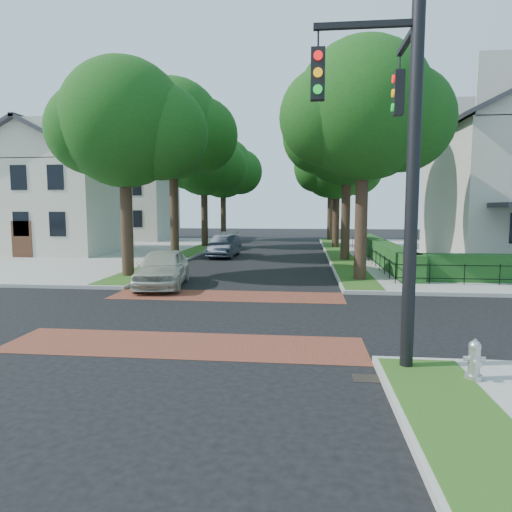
# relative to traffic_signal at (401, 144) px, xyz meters

# --- Properties ---
(ground) EXTENTS (120.00, 120.00, 0.00)m
(ground) POSITION_rel_traffic_signal_xyz_m (-4.89, 4.41, -4.71)
(ground) COLOR black
(ground) RESTS_ON ground
(sidewalk_nw) EXTENTS (30.00, 30.00, 0.15)m
(sidewalk_nw) POSITION_rel_traffic_signal_xyz_m (-24.39, 23.41, -4.63)
(sidewalk_nw) COLOR gray
(sidewalk_nw) RESTS_ON ground
(crosswalk_far) EXTENTS (9.00, 2.20, 0.01)m
(crosswalk_far) POSITION_rel_traffic_signal_xyz_m (-4.89, 7.61, -4.70)
(crosswalk_far) COLOR brown
(crosswalk_far) RESTS_ON ground
(crosswalk_near) EXTENTS (9.00, 2.20, 0.01)m
(crosswalk_near) POSITION_rel_traffic_signal_xyz_m (-4.89, 1.21, -4.70)
(crosswalk_near) COLOR brown
(crosswalk_near) RESTS_ON ground
(storm_drain) EXTENTS (0.65, 0.45, 0.01)m
(storm_drain) POSITION_rel_traffic_signal_xyz_m (-0.59, -0.59, -4.70)
(storm_drain) COLOR black
(storm_drain) RESTS_ON ground
(grass_strip_ne) EXTENTS (1.60, 29.80, 0.02)m
(grass_strip_ne) POSITION_rel_traffic_signal_xyz_m (0.51, 23.51, -4.55)
(grass_strip_ne) COLOR #264C15
(grass_strip_ne) RESTS_ON sidewalk_ne
(grass_strip_nw) EXTENTS (1.60, 29.80, 0.02)m
(grass_strip_nw) POSITION_rel_traffic_signal_xyz_m (-10.29, 23.51, -4.55)
(grass_strip_nw) COLOR #264C15
(grass_strip_nw) RESTS_ON sidewalk_nw
(tree_right_near) EXTENTS (7.75, 6.67, 10.66)m
(tree_right_near) POSITION_rel_traffic_signal_xyz_m (0.72, 11.65, 2.92)
(tree_right_near) COLOR black
(tree_right_near) RESTS_ON sidewalk_ne
(tree_right_mid) EXTENTS (8.25, 7.09, 11.22)m
(tree_right_mid) POSITION_rel_traffic_signal_xyz_m (0.72, 19.66, 3.28)
(tree_right_mid) COLOR black
(tree_right_mid) RESTS_ON sidewalk_ne
(tree_right_far) EXTENTS (7.25, 6.23, 9.74)m
(tree_right_far) POSITION_rel_traffic_signal_xyz_m (0.71, 28.64, 2.20)
(tree_right_far) COLOR black
(tree_right_far) RESTS_ON sidewalk_ne
(tree_right_back) EXTENTS (7.50, 6.45, 10.20)m
(tree_right_back) POSITION_rel_traffic_signal_xyz_m (0.72, 37.64, 2.56)
(tree_right_back) COLOR black
(tree_right_back) RESTS_ON sidewalk_ne
(tree_left_near) EXTENTS (7.50, 6.45, 10.20)m
(tree_left_near) POSITION_rel_traffic_signal_xyz_m (-10.28, 11.64, 2.56)
(tree_left_near) COLOR black
(tree_left_near) RESTS_ON sidewalk_nw
(tree_left_mid) EXTENTS (8.00, 6.88, 11.48)m
(tree_left_mid) POSITION_rel_traffic_signal_xyz_m (-10.28, 19.66, 3.64)
(tree_left_mid) COLOR black
(tree_left_mid) RESTS_ON sidewalk_nw
(tree_left_far) EXTENTS (7.00, 6.02, 9.86)m
(tree_left_far) POSITION_rel_traffic_signal_xyz_m (-10.29, 28.63, 2.41)
(tree_left_far) COLOR black
(tree_left_far) RESTS_ON sidewalk_nw
(tree_left_back) EXTENTS (7.75, 6.66, 10.44)m
(tree_left_back) POSITION_rel_traffic_signal_xyz_m (-10.28, 37.65, 2.70)
(tree_left_back) COLOR black
(tree_left_back) RESTS_ON sidewalk_nw
(hedge_main_road) EXTENTS (1.00, 18.00, 1.20)m
(hedge_main_road) POSITION_rel_traffic_signal_xyz_m (2.81, 19.41, -3.96)
(hedge_main_road) COLOR #143B15
(hedge_main_road) RESTS_ON sidewalk_ne
(fence_main_road) EXTENTS (0.06, 18.00, 0.90)m
(fence_main_road) POSITION_rel_traffic_signal_xyz_m (2.01, 19.41, -4.11)
(fence_main_road) COLOR black
(fence_main_road) RESTS_ON sidewalk_ne
(house_left_near) EXTENTS (10.00, 9.00, 10.14)m
(house_left_near) POSITION_rel_traffic_signal_xyz_m (-20.38, 22.41, 0.33)
(house_left_near) COLOR beige
(house_left_near) RESTS_ON sidewalk_nw
(house_left_far) EXTENTS (10.00, 9.00, 10.14)m
(house_left_far) POSITION_rel_traffic_signal_xyz_m (-20.38, 36.41, 0.33)
(house_left_far) COLOR beige
(house_left_far) RESTS_ON sidewalk_nw
(traffic_signal) EXTENTS (2.17, 2.00, 8.00)m
(traffic_signal) POSITION_rel_traffic_signal_xyz_m (0.00, 0.00, 0.00)
(traffic_signal) COLOR black
(traffic_signal) RESTS_ON sidewalk_se
(parked_car_front) EXTENTS (2.58, 5.04, 1.64)m
(parked_car_front) POSITION_rel_traffic_signal_xyz_m (-8.03, 9.41, -3.89)
(parked_car_front) COLOR beige
(parked_car_front) RESTS_ON ground
(parked_car_middle) EXTENTS (1.77, 4.62, 1.50)m
(parked_car_middle) POSITION_rel_traffic_signal_xyz_m (-7.44, 21.48, -3.96)
(parked_car_middle) COLOR #212731
(parked_car_middle) RESTS_ON ground
(parked_car_rear) EXTENTS (2.20, 4.81, 1.36)m
(parked_car_rear) POSITION_rel_traffic_signal_xyz_m (-8.34, 27.73, -4.03)
(parked_car_rear) COLOR gray
(parked_car_rear) RESTS_ON ground
(fire_hydrant) EXTENTS (0.42, 0.44, 0.79)m
(fire_hydrant) POSITION_rel_traffic_signal_xyz_m (1.34, -0.80, -4.18)
(fire_hydrant) COLOR #ACACAE
(fire_hydrant) RESTS_ON sidewalk_se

